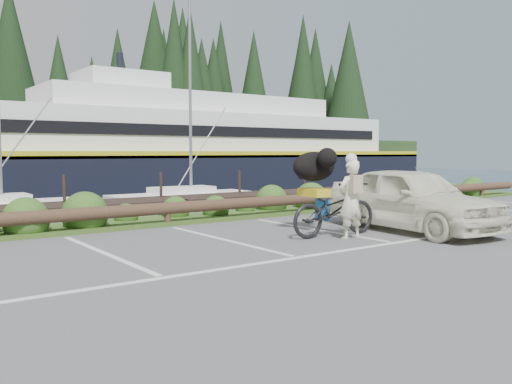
% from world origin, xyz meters
% --- Properties ---
extents(ground, '(72.00, 72.00, 0.00)m').
position_xyz_m(ground, '(0.00, 0.00, 0.00)').
color(ground, '#505053').
extents(vegetation_strip, '(34.00, 1.60, 0.10)m').
position_xyz_m(vegetation_strip, '(0.00, 5.30, 0.05)').
color(vegetation_strip, '#3D5B21').
rests_on(vegetation_strip, ground).
extents(log_rail, '(32.00, 0.30, 0.60)m').
position_xyz_m(log_rail, '(0.00, 4.60, 0.00)').
color(log_rail, '#443021').
rests_on(log_rail, ground).
extents(bicycle, '(2.29, 0.92, 1.18)m').
position_xyz_m(bicycle, '(2.26, 1.01, 0.59)').
color(bicycle, black).
rests_on(bicycle, ground).
extents(cyclist, '(0.64, 0.44, 1.69)m').
position_xyz_m(cyclist, '(2.23, 0.49, 0.85)').
color(cyclist, '#EFECCA').
rests_on(cyclist, ground).
extents(dog, '(0.65, 1.22, 0.68)m').
position_xyz_m(dog, '(2.31, 1.73, 1.52)').
color(dog, black).
rests_on(dog, bicycle).
extents(parked_car, '(2.21, 4.62, 1.52)m').
position_xyz_m(parked_car, '(4.25, 0.47, 0.76)').
color(parked_car, white).
rests_on(parked_car, ground).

